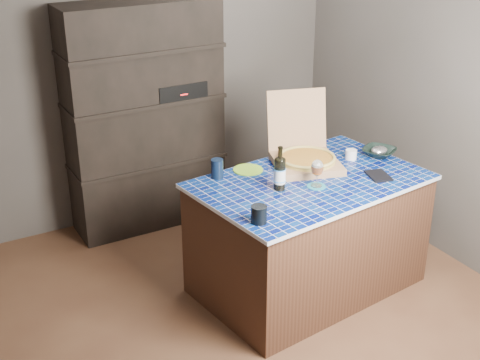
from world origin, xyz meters
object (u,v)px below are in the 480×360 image
kitchen_island (308,234)px  bowl (379,152)px  dvd_case (378,176)px  pizza_box (305,156)px  mead_bottle (280,173)px  wine_glass (317,168)px

kitchen_island → bowl: 0.79m
kitchen_island → dvd_case: bearing=-31.1°
pizza_box → bowl: (0.55, -0.12, -0.04)m
mead_bottle → wine_glass: size_ratio=1.61×
kitchen_island → bowl: (0.66, 0.10, 0.43)m
kitchen_island → bowl: bowl is taller
pizza_box → bowl: pizza_box is taller
mead_bottle → bowl: 0.93m
kitchen_island → mead_bottle: bearing=178.2°
pizza_box → wine_glass: bearing=-95.6°
wine_glass → dvd_case: size_ratio=0.99×
kitchen_island → mead_bottle: mead_bottle is taller
pizza_box → bowl: 0.57m
dvd_case → mead_bottle: bearing=-178.4°
dvd_case → bowl: bowl is taller
kitchen_island → mead_bottle: size_ratio=5.49×
kitchen_island → dvd_case: 0.61m
wine_glass → kitchen_island: bearing=73.7°
wine_glass → dvd_case: (0.45, -0.08, -0.12)m
mead_bottle → wine_glass: (0.23, -0.08, 0.01)m
pizza_box → wine_glass: 0.36m
wine_glass → mead_bottle: bearing=159.6°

